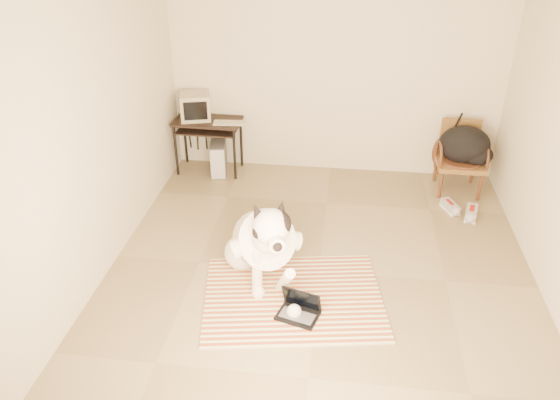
% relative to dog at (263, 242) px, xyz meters
% --- Properties ---
extents(floor, '(4.50, 4.50, 0.00)m').
position_rel_dog_xyz_m(floor, '(0.51, 0.16, -0.39)').
color(floor, '#8C7B55').
rests_on(floor, ground).
extents(wall_back, '(4.50, 0.00, 4.50)m').
position_rel_dog_xyz_m(wall_back, '(0.51, 2.41, 0.96)').
color(wall_back, beige).
rests_on(wall_back, floor).
extents(wall_front, '(4.50, 0.00, 4.50)m').
position_rel_dog_xyz_m(wall_front, '(0.51, -2.09, 0.96)').
color(wall_front, beige).
rests_on(wall_front, floor).
extents(wall_left, '(0.00, 4.50, 4.50)m').
position_rel_dog_xyz_m(wall_left, '(-1.49, 0.16, 0.96)').
color(wall_left, beige).
rests_on(wall_left, floor).
extents(rug, '(1.74, 1.44, 0.02)m').
position_rel_dog_xyz_m(rug, '(0.30, -0.27, -0.38)').
color(rug, '#B53D22').
rests_on(rug, floor).
extents(dog, '(0.80, 1.23, 1.00)m').
position_rel_dog_xyz_m(dog, '(0.00, 0.00, 0.00)').
color(dog, white).
rests_on(dog, rug).
extents(laptop, '(0.40, 0.33, 0.24)m').
position_rel_dog_xyz_m(laptop, '(0.38, -0.49, -0.32)').
color(laptop, black).
rests_on(laptop, rug).
extents(computer_desk, '(0.83, 0.48, 0.68)m').
position_rel_dog_xyz_m(computer_desk, '(-1.03, 2.13, 0.19)').
color(computer_desk, black).
rests_on(computer_desk, floor).
extents(crt_monitor, '(0.44, 0.42, 0.32)m').
position_rel_dog_xyz_m(crt_monitor, '(-1.18, 2.19, 0.45)').
color(crt_monitor, tan).
rests_on(crt_monitor, computer_desk).
extents(desk_keyboard, '(0.38, 0.17, 0.02)m').
position_rel_dog_xyz_m(desk_keyboard, '(-0.74, 2.06, 0.30)').
color(desk_keyboard, tan).
rests_on(desk_keyboard, computer_desk).
extents(pc_tower, '(0.25, 0.46, 0.41)m').
position_rel_dog_xyz_m(pc_tower, '(-0.90, 2.10, -0.19)').
color(pc_tower, '#515154').
rests_on(pc_tower, floor).
extents(rattan_chair, '(0.54, 0.52, 0.82)m').
position_rel_dog_xyz_m(rattan_chair, '(2.04, 2.04, 0.02)').
color(rattan_chair, olive).
rests_on(rattan_chair, floor).
extents(backpack, '(0.62, 0.49, 0.43)m').
position_rel_dog_xyz_m(backpack, '(2.08, 2.00, 0.18)').
color(backpack, black).
rests_on(backpack, rattan_chair).
extents(sneaker_left, '(0.20, 0.30, 0.10)m').
position_rel_dog_xyz_m(sneaker_left, '(1.90, 1.49, -0.35)').
color(sneaker_left, white).
rests_on(sneaker_left, floor).
extents(sneaker_right, '(0.19, 0.32, 0.10)m').
position_rel_dog_xyz_m(sneaker_right, '(2.11, 1.36, -0.35)').
color(sneaker_right, white).
rests_on(sneaker_right, floor).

